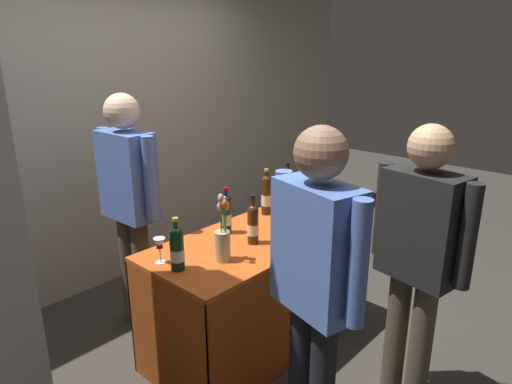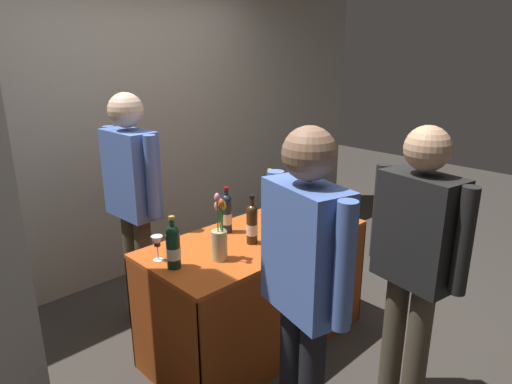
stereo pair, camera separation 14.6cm
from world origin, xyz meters
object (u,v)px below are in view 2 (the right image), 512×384
(wine_glass_near_vendor, at_px, (157,242))
(flower_vase, at_px, (219,238))
(vendor_presenter, at_px, (133,192))
(tasting_table, at_px, (256,271))
(featured_wine_bottle, at_px, (227,213))
(wine_glass_mid, at_px, (314,208))
(display_bottle_0, at_px, (252,223))
(taster_foreground_right, at_px, (305,276))

(wine_glass_near_vendor, distance_m, flower_vase, 0.35)
(vendor_presenter, bearing_deg, wine_glass_near_vendor, -21.58)
(tasting_table, bearing_deg, wine_glass_near_vendor, 167.27)
(tasting_table, bearing_deg, featured_wine_bottle, 115.40)
(wine_glass_mid, relative_size, vendor_presenter, 0.09)
(tasting_table, height_order, display_bottle_0, display_bottle_0)
(wine_glass_mid, bearing_deg, featured_wine_bottle, 150.89)
(taster_foreground_right, bearing_deg, flower_vase, 5.66)
(flower_vase, relative_size, taster_foreground_right, 0.25)
(display_bottle_0, height_order, flower_vase, flower_vase)
(wine_glass_near_vendor, xyz_separation_m, flower_vase, (0.26, -0.24, 0.02))
(wine_glass_mid, distance_m, flower_vase, 0.83)
(tasting_table, height_order, flower_vase, flower_vase)
(flower_vase, bearing_deg, display_bottle_0, 7.02)
(wine_glass_mid, xyz_separation_m, flower_vase, (-0.83, 0.02, 0.02))
(featured_wine_bottle, xyz_separation_m, taster_foreground_right, (-0.40, -0.99, 0.07))
(wine_glass_mid, bearing_deg, display_bottle_0, 174.20)
(vendor_presenter, xyz_separation_m, taster_foreground_right, (-0.07, -1.59, -0.02))
(featured_wine_bottle, bearing_deg, taster_foreground_right, -112.10)
(tasting_table, distance_m, display_bottle_0, 0.40)
(display_bottle_0, bearing_deg, wine_glass_near_vendor, 159.67)
(flower_vase, bearing_deg, taster_foreground_right, -98.40)
(wine_glass_near_vendor, distance_m, taster_foreground_right, 0.97)
(featured_wine_bottle, height_order, wine_glass_near_vendor, featured_wine_bottle)
(wine_glass_near_vendor, relative_size, taster_foreground_right, 0.09)
(tasting_table, distance_m, taster_foreground_right, 1.05)
(tasting_table, relative_size, wine_glass_mid, 10.01)
(tasting_table, height_order, featured_wine_bottle, featured_wine_bottle)
(featured_wine_bottle, xyz_separation_m, wine_glass_mid, (0.54, -0.30, -0.03))
(tasting_table, xyz_separation_m, featured_wine_bottle, (-0.09, 0.18, 0.39))
(display_bottle_0, xyz_separation_m, vendor_presenter, (-0.33, 0.84, 0.09))
(tasting_table, bearing_deg, wine_glass_mid, -14.24)
(display_bottle_0, bearing_deg, flower_vase, -172.98)
(tasting_table, relative_size, taster_foreground_right, 0.90)
(wine_glass_near_vendor, bearing_deg, tasting_table, -12.73)
(wine_glass_near_vendor, relative_size, wine_glass_mid, 1.00)
(tasting_table, xyz_separation_m, wine_glass_mid, (0.45, -0.11, 0.36))
(vendor_presenter, bearing_deg, wine_glass_mid, 41.69)
(wine_glass_near_vendor, bearing_deg, flower_vase, -42.82)
(wine_glass_mid, bearing_deg, taster_foreground_right, -143.58)
(flower_vase, bearing_deg, vendor_presenter, 92.36)
(wine_glass_mid, bearing_deg, vendor_presenter, 134.03)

